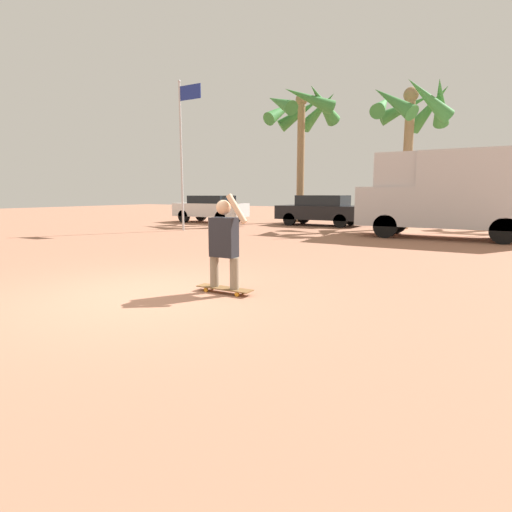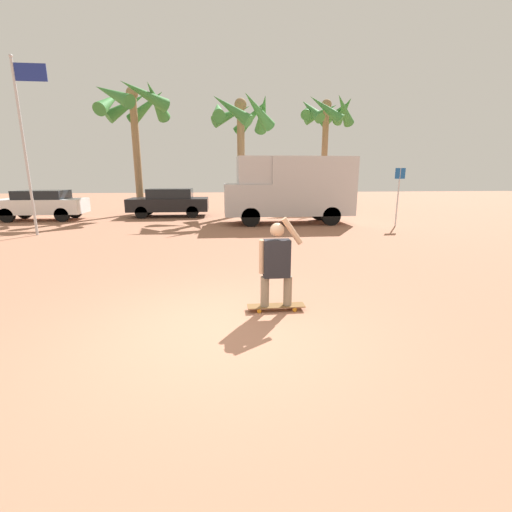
{
  "view_description": "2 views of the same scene",
  "coord_description": "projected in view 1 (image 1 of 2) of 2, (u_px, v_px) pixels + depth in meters",
  "views": [
    {
      "loc": [
        4.44,
        -4.31,
        1.54
      ],
      "look_at": [
        1.17,
        1.36,
        0.52
      ],
      "focal_mm": 28.0,
      "sensor_mm": 36.0,
      "label": 1
    },
    {
      "loc": [
        0.09,
        -4.5,
        2.17
      ],
      "look_at": [
        0.73,
        1.66,
        0.7
      ],
      "focal_mm": 24.0,
      "sensor_mm": 36.0,
      "label": 2
    }
  ],
  "objects": [
    {
      "name": "ground_plane",
      "position": [
        146.0,
        295.0,
        6.11
      ],
      "size": [
        80.0,
        80.0,
        0.0
      ],
      "primitive_type": "plane",
      "color": "#A36B51"
    },
    {
      "name": "skateboard",
      "position": [
        224.0,
        289.0,
        6.25
      ],
      "size": [
        0.94,
        0.22,
        0.08
      ],
      "color": "brown",
      "rests_on": "ground_plane"
    },
    {
      "name": "person_skateboarder",
      "position": [
        224.0,
        240.0,
        6.13
      ],
      "size": [
        0.7,
        0.23,
        1.46
      ],
      "color": "gray",
      "rests_on": "skateboard"
    },
    {
      "name": "camper_van",
      "position": [
        450.0,
        192.0,
        13.69
      ],
      "size": [
        5.74,
        2.1,
        2.95
      ],
      "color": "black",
      "rests_on": "ground_plane"
    },
    {
      "name": "parked_car_black",
      "position": [
        321.0,
        210.0,
        19.55
      ],
      "size": [
        4.13,
        1.92,
        1.47
      ],
      "color": "black",
      "rests_on": "ground_plane"
    },
    {
      "name": "parked_car_white",
      "position": [
        211.0,
        208.0,
        21.67
      ],
      "size": [
        3.97,
        1.72,
        1.45
      ],
      "color": "black",
      "rests_on": "ground_plane"
    },
    {
      "name": "palm_tree_center_background",
      "position": [
        412.0,
        111.0,
        17.05
      ],
      "size": [
        3.55,
        3.71,
        6.27
      ],
      "color": "#8E704C",
      "rests_on": "ground_plane"
    },
    {
      "name": "palm_tree_far_left",
      "position": [
        302.0,
        113.0,
        21.14
      ],
      "size": [
        4.16,
        4.22,
        7.06
      ],
      "color": "#8E704C",
      "rests_on": "ground_plane"
    },
    {
      "name": "flagpole",
      "position": [
        183.0,
        144.0,
        16.37
      ],
      "size": [
        1.13,
        0.12,
        6.08
      ],
      "color": "#B7B7BC",
      "rests_on": "ground_plane"
    }
  ]
}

